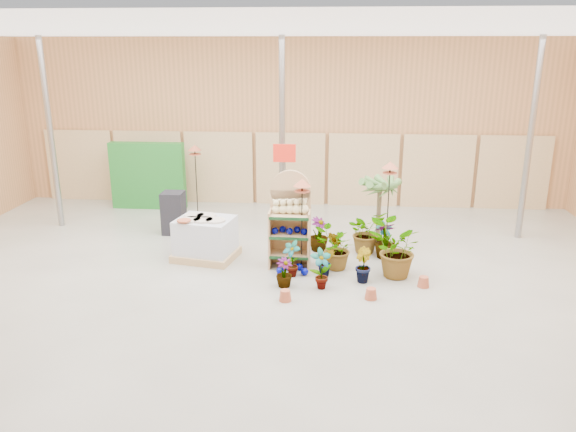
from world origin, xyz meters
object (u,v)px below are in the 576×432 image
(display_shelf, at_px, (290,223))
(pallet_stack, at_px, (206,238))
(bird_table_front, at_px, (302,186))
(potted_plant_2, at_px, (336,249))

(display_shelf, distance_m, pallet_stack, 1.85)
(display_shelf, bearing_deg, bird_table_front, -34.78)
(bird_table_front, bearing_deg, display_shelf, 144.17)
(display_shelf, xyz_separation_m, bird_table_front, (0.24, -0.18, 0.81))
(display_shelf, bearing_deg, potted_plant_2, -10.98)
(display_shelf, relative_size, pallet_stack, 1.39)
(pallet_stack, relative_size, bird_table_front, 0.76)
(bird_table_front, height_order, potted_plant_2, bird_table_front)
(potted_plant_2, bearing_deg, pallet_stack, 171.79)
(bird_table_front, bearing_deg, pallet_stack, 169.66)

